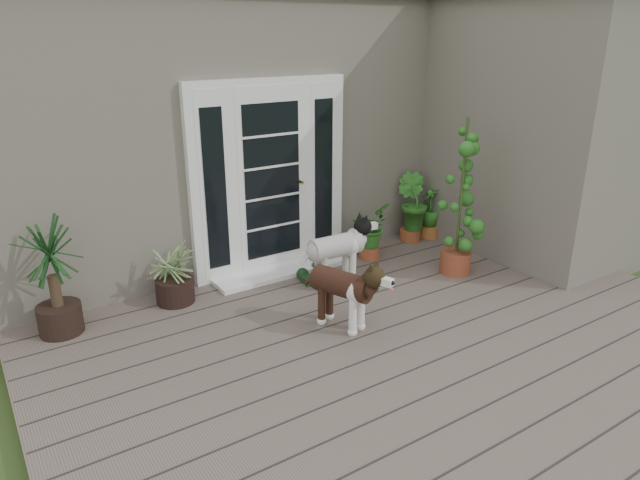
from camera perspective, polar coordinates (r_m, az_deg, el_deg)
deck at (r=5.25m, az=9.23°, el=-10.66°), size 6.20×4.60×0.12m
house_main at (r=8.22m, az=-10.84°, el=11.61°), size 7.40×4.00×3.10m
house_wing at (r=7.53m, az=20.85°, el=9.91°), size 1.60×2.40×3.10m
door_unit at (r=6.38m, az=-4.99°, el=6.21°), size 1.90×0.14×2.15m
door_step at (r=6.55m, az=-3.87°, el=-3.08°), size 1.60×0.40×0.05m
brindle_dog at (r=5.27m, az=2.19°, el=-5.58°), size 0.58×0.84×0.64m
white_dog at (r=6.12m, az=1.60°, el=-1.69°), size 0.79×0.36×0.65m
spider_plant at (r=5.91m, az=-14.48°, el=-3.02°), size 0.70×0.70×0.68m
yucca at (r=5.60m, az=-25.15°, el=-3.52°), size 0.82×0.82×1.08m
herb_a at (r=6.88m, az=4.99°, el=0.47°), size 0.65×0.65×0.59m
herb_b at (r=7.53m, az=9.11°, el=2.37°), size 0.54×0.54×0.67m
herb_c at (r=7.74m, az=10.90°, el=2.28°), size 0.49×0.49×0.55m
sapling at (r=6.44m, az=13.96°, el=4.33°), size 0.64×0.64×1.83m
clog_left at (r=6.30m, az=-1.39°, el=-3.76°), size 0.20×0.35×0.10m
clog_right at (r=6.51m, az=0.07°, el=-2.93°), size 0.20×0.35×0.10m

